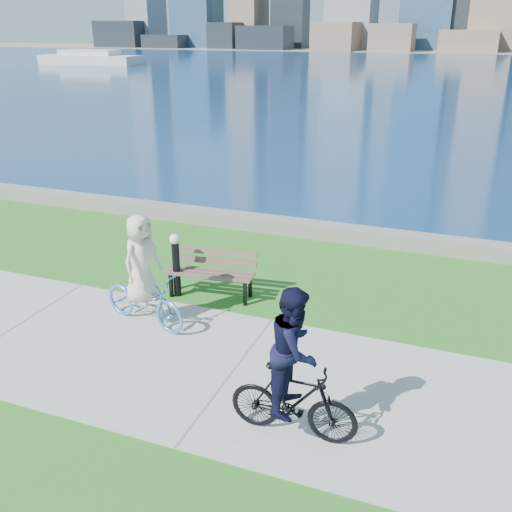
{
  "coord_description": "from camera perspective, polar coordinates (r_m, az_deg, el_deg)",
  "views": [
    {
      "loc": [
        2.92,
        -6.57,
        4.77
      ],
      "look_at": [
        -0.36,
        1.93,
        1.1
      ],
      "focal_mm": 40.0,
      "sensor_mm": 36.0,
      "label": 1
    }
  ],
  "objects": [
    {
      "name": "bay_water",
      "position": [
        78.77,
        19.87,
        17.26
      ],
      "size": [
        320.0,
        131.0,
        0.01
      ],
      "primitive_type": "cube",
      "color": "navy",
      "rests_on": "ground"
    },
    {
      "name": "far_shore",
      "position": [
        136.68,
        21.01,
        18.62
      ],
      "size": [
        320.0,
        30.0,
        0.12
      ],
      "primitive_type": "cube",
      "color": "slate",
      "rests_on": "ground"
    },
    {
      "name": "seawall",
      "position": [
        13.88,
        7.76,
        2.41
      ],
      "size": [
        90.0,
        0.5,
        0.35
      ],
      "primitive_type": "cube",
      "color": "slate",
      "rests_on": "ground"
    },
    {
      "name": "bollard_lamp",
      "position": [
        10.74,
        -8.01,
        -0.48
      ],
      "size": [
        0.2,
        0.2,
        1.24
      ],
      "color": "black",
      "rests_on": "ground"
    },
    {
      "name": "park_bench",
      "position": [
        10.77,
        -4.45,
        -1.34
      ],
      "size": [
        1.71,
        0.76,
        0.86
      ],
      "rotation": [
        0.0,
        0.0,
        0.12
      ],
      "color": "black",
      "rests_on": "ground"
    },
    {
      "name": "cyclist_woman",
      "position": [
        9.76,
        -11.21,
        -2.86
      ],
      "size": [
        0.99,
        1.84,
        1.95
      ],
      "rotation": [
        0.0,
        0.0,
        1.34
      ],
      "color": "#5490CD",
      "rests_on": "ground"
    },
    {
      "name": "ferry_near",
      "position": [
        84.49,
        -16.3,
        18.44
      ],
      "size": [
        14.19,
        4.05,
        1.93
      ],
      "color": "silver",
      "rests_on": "ground"
    },
    {
      "name": "cyclist_man",
      "position": [
        7.0,
        3.82,
        -11.94
      ],
      "size": [
        0.62,
        1.63,
        2.02
      ],
      "rotation": [
        0.0,
        0.0,
        1.6
      ],
      "color": "black",
      "rests_on": "ground"
    },
    {
      "name": "concrete_path",
      "position": [
        8.62,
        -2.43,
        -11.58
      ],
      "size": [
        80.0,
        3.5,
        0.02
      ],
      "primitive_type": "cube",
      "color": "#9D9C97",
      "rests_on": "ground"
    },
    {
      "name": "ground",
      "position": [
        8.63,
        -2.43,
        -11.64
      ],
      "size": [
        320.0,
        320.0,
        0.0
      ],
      "primitive_type": "plane",
      "color": "#23651A",
      "rests_on": "ground"
    }
  ]
}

